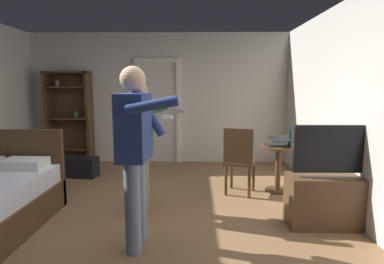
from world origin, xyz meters
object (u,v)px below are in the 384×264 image
(bottle_on_table, at_px, (290,138))
(suitcase_dark, at_px, (80,167))
(tv_flatscreen, at_px, (332,195))
(side_table, at_px, (278,161))
(laptop, at_px, (278,143))
(bookshelf, at_px, (70,114))
(person_blue_shirt, at_px, (135,144))
(person_striped_shirt, at_px, (140,138))
(wooden_chair, at_px, (239,158))

(bottle_on_table, distance_m, suitcase_dark, 3.55)
(tv_flatscreen, relative_size, side_table, 1.66)
(suitcase_dark, bearing_deg, laptop, -5.21)
(bookshelf, relative_size, person_blue_shirt, 1.05)
(tv_flatscreen, relative_size, suitcase_dark, 2.00)
(bottle_on_table, xyz_separation_m, suitcase_dark, (-3.40, 0.80, -0.65))
(bookshelf, height_order, bottle_on_table, bookshelf)
(laptop, distance_m, person_striped_shirt, 2.06)
(laptop, relative_size, suitcase_dark, 0.66)
(wooden_chair, height_order, person_blue_shirt, person_blue_shirt)
(bookshelf, relative_size, bottle_on_table, 6.25)
(bottle_on_table, relative_size, person_blue_shirt, 0.17)
(bookshelf, relative_size, person_striped_shirt, 1.13)
(bookshelf, xyz_separation_m, laptop, (3.78, -1.77, -0.26))
(wooden_chair, height_order, suitcase_dark, wooden_chair)
(side_table, bearing_deg, laptop, -116.81)
(bookshelf, bearing_deg, suitcase_dark, -61.70)
(bookshelf, height_order, laptop, bookshelf)
(side_table, xyz_separation_m, bottle_on_table, (0.14, -0.08, 0.36))
(bookshelf, distance_m, suitcase_dark, 1.41)
(tv_flatscreen, xyz_separation_m, laptop, (-0.33, 1.16, 0.40))
(laptop, bearing_deg, wooden_chair, -167.80)
(person_striped_shirt, xyz_separation_m, suitcase_dark, (-1.34, 1.55, -0.77))
(tv_flatscreen, relative_size, person_blue_shirt, 0.66)
(tv_flatscreen, height_order, person_striped_shirt, person_striped_shirt)
(person_striped_shirt, bearing_deg, wooden_chair, 26.72)
(bottle_on_table, bearing_deg, side_table, 150.26)
(bottle_on_table, relative_size, suitcase_dark, 0.52)
(side_table, relative_size, suitcase_dark, 1.21)
(laptop, xyz_separation_m, wooden_chair, (-0.58, -0.13, -0.21))
(person_blue_shirt, relative_size, suitcase_dark, 3.05)
(laptop, height_order, person_striped_shirt, person_striped_shirt)
(wooden_chair, relative_size, suitcase_dark, 1.71)
(tv_flatscreen, bearing_deg, wooden_chair, 131.40)
(laptop, distance_m, person_blue_shirt, 2.47)
(wooden_chair, bearing_deg, tv_flatscreen, -48.60)
(tv_flatscreen, bearing_deg, suitcase_dark, 151.62)
(bookshelf, xyz_separation_m, person_striped_shirt, (1.88, -2.56, -0.07))
(bookshelf, height_order, side_table, bookshelf)
(side_table, bearing_deg, person_striped_shirt, -156.61)
(side_table, height_order, bottle_on_table, bottle_on_table)
(bottle_on_table, distance_m, person_blue_shirt, 2.55)
(tv_flatscreen, relative_size, bottle_on_table, 3.89)
(bookshelf, xyz_separation_m, suitcase_dark, (0.54, -1.00, -0.83))
(bookshelf, xyz_separation_m, person_blue_shirt, (2.00, -3.45, 0.03))
(bottle_on_table, relative_size, wooden_chair, 0.30)
(person_blue_shirt, bearing_deg, suitcase_dark, 120.77)
(tv_flatscreen, xyz_separation_m, suitcase_dark, (-3.57, 1.93, -0.18))
(tv_flatscreen, bearing_deg, person_blue_shirt, -166.21)
(side_table, relative_size, wooden_chair, 0.71)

